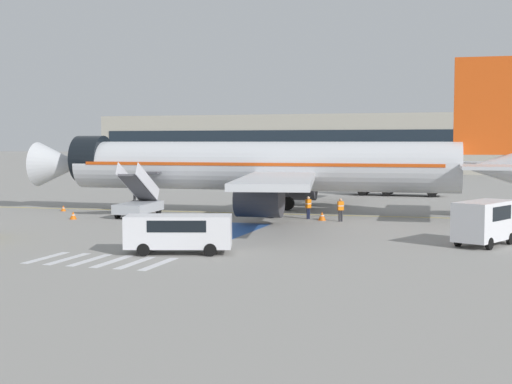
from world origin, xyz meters
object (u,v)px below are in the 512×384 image
at_px(fuel_tanker, 396,178).
at_px(traffic_cone_2, 63,208).
at_px(traffic_cone_1, 322,216).
at_px(ground_crew_0, 308,206).
at_px(service_van_3, 179,230).
at_px(ground_crew_1, 341,208).
at_px(terminal_building, 327,143).
at_px(boarding_stairs_forward, 139,203).
at_px(traffic_cone_0, 73,215).
at_px(airliner, 270,167).
at_px(service_van_2, 485,219).

bearing_deg(fuel_tanker, traffic_cone_2, -43.56).
relative_size(traffic_cone_1, traffic_cone_2, 1.33).
distance_m(fuel_tanker, ground_crew_0, 24.92).
relative_size(service_van_3, ground_crew_1, 3.42).
height_order(ground_crew_0, terminal_building, terminal_building).
bearing_deg(terminal_building, ground_crew_0, -79.06).
relative_size(boarding_stairs_forward, traffic_cone_0, 9.36).
xyz_separation_m(airliner, traffic_cone_2, (-16.52, -3.11, -3.44)).
relative_size(ground_crew_1, traffic_cone_1, 2.61).
distance_m(service_van_3, traffic_cone_2, 24.87).
height_order(airliner, traffic_cone_0, airliner).
distance_m(fuel_tanker, service_van_2, 35.78).
relative_size(airliner, service_van_3, 7.17).
xyz_separation_m(traffic_cone_0, terminal_building, (0.33, 87.54, 5.04)).
distance_m(ground_crew_0, ground_crew_1, 2.70).
height_order(service_van_2, traffic_cone_2, service_van_2).
height_order(ground_crew_1, terminal_building, terminal_building).
height_order(ground_crew_0, ground_crew_1, ground_crew_0).
bearing_deg(airliner, traffic_cone_0, 119.51).
distance_m(ground_crew_0, terminal_building, 83.84).
height_order(service_van_3, terminal_building, terminal_building).
bearing_deg(terminal_building, boarding_stairs_forward, -87.72).
height_order(airliner, terminal_building, airliner).
distance_m(airliner, boarding_stairs_forward, 10.45).
bearing_deg(traffic_cone_0, traffic_cone_2, 128.74).
height_order(traffic_cone_1, traffic_cone_2, traffic_cone_1).
height_order(fuel_tanker, ground_crew_0, fuel_tanker).
bearing_deg(airliner, ground_crew_1, -124.48).
height_order(traffic_cone_2, terminal_building, terminal_building).
bearing_deg(ground_crew_0, boarding_stairs_forward, 128.00).
distance_m(traffic_cone_1, traffic_cone_2, 21.46).
relative_size(service_van_2, ground_crew_0, 2.79).
bearing_deg(fuel_tanker, traffic_cone_0, -33.22).
height_order(traffic_cone_0, traffic_cone_2, traffic_cone_0).
distance_m(service_van_3, traffic_cone_0, 18.44).
bearing_deg(service_van_2, terminal_building, -48.36).
xyz_separation_m(airliner, ground_crew_1, (6.32, -3.75, -2.73)).
bearing_deg(service_van_3, airliner, -13.75).
bearing_deg(ground_crew_0, service_van_2, -101.46).
height_order(airliner, boarding_stairs_forward, airliner).
bearing_deg(airliner, fuel_tanker, -22.24).
relative_size(service_van_3, traffic_cone_2, 11.91).
bearing_deg(airliner, traffic_cone_1, -128.93).
height_order(service_van_3, traffic_cone_0, service_van_3).
distance_m(service_van_2, terminal_building, 96.51).
relative_size(boarding_stairs_forward, fuel_tanker, 0.53).
height_order(service_van_2, ground_crew_0, service_van_2).
relative_size(traffic_cone_0, terminal_building, 0.01).
bearing_deg(traffic_cone_0, ground_crew_1, 13.28).
xyz_separation_m(service_van_2, traffic_cone_1, (-11.02, 9.43, -1.11)).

